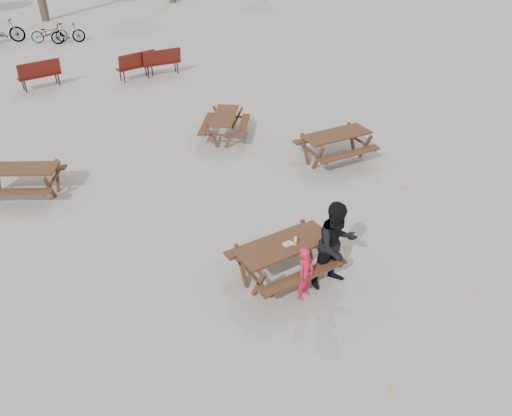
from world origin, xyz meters
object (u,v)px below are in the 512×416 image
adult (336,245)px  soda_bottle (295,241)px  main_picnic_table (285,252)px  picnic_table_far (225,126)px  picnic_table_north (23,181)px  food_tray (288,244)px  picnic_table_east (335,147)px  child (305,274)px

adult → soda_bottle: bearing=140.5°
main_picnic_table → picnic_table_far: size_ratio=1.10×
picnic_table_north → soda_bottle: bearing=-27.5°
food_tray → soda_bottle: size_ratio=1.06×
food_tray → adult: size_ratio=0.10×
soda_bottle → picnic_table_east: (3.73, 3.33, -0.45)m
picnic_table_east → child: bearing=-131.0°
picnic_table_east → picnic_table_north: picnic_table_east is taller
food_tray → adult: adult is taller
child → picnic_table_east: 5.47m
child → picnic_table_north: (-3.56, 6.37, -0.16)m
soda_bottle → picnic_table_north: size_ratio=0.10×
child → picnic_table_east: size_ratio=0.58×
picnic_table_east → soda_bottle: bearing=-134.0°
soda_bottle → picnic_table_far: 6.49m
food_tray → picnic_table_north: bearing=121.8°
child → main_picnic_table: bearing=69.7°
picnic_table_east → picnic_table_far: (-1.80, 2.84, -0.04)m
main_picnic_table → soda_bottle: 0.32m
main_picnic_table → picnic_table_north: main_picnic_table is taller
soda_bottle → picnic_table_east: soda_bottle is taller
main_picnic_table → child: child is taller
main_picnic_table → food_tray: 0.22m
soda_bottle → picnic_table_north: 6.94m
adult → picnic_table_east: bearing=54.1°
soda_bottle → picnic_table_north: (-3.70, 5.85, -0.48)m
food_tray → picnic_table_east: 5.06m
food_tray → picnic_table_far: size_ratio=0.11×
child → picnic_table_north: child is taller
child → picnic_table_far: 7.01m
food_tray → child: 0.64m
main_picnic_table → soda_bottle: (0.15, -0.12, 0.26)m
picnic_table_north → adult: bearing=-26.1°
food_tray → adult: 0.86m
food_tray → picnic_table_east: food_tray is taller
picnic_table_north → picnic_table_far: bearing=33.5°
picnic_table_east → picnic_table_far: size_ratio=1.12×
picnic_table_north → picnic_table_far: size_ratio=1.04×
adult → picnic_table_north: (-4.24, 6.35, -0.50)m
child → soda_bottle: bearing=54.1°
main_picnic_table → picnic_table_far: (2.07, 6.05, -0.24)m
food_tray → picnic_table_north: (-3.59, 5.78, -0.43)m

